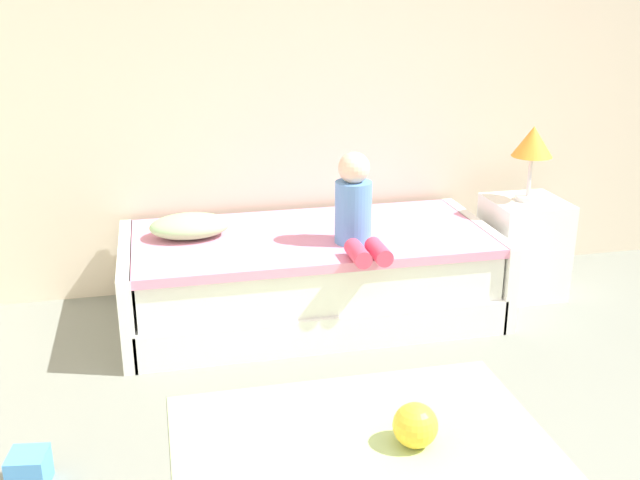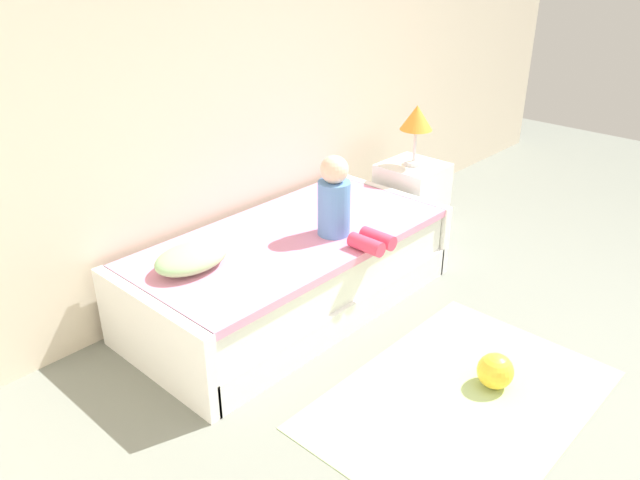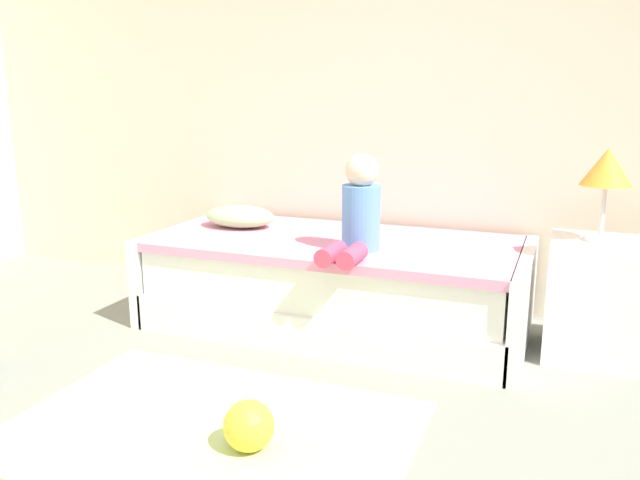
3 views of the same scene
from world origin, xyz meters
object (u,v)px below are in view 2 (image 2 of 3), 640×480
(bed, at_px, (291,271))
(table_lamp, at_px, (417,121))
(nightstand, at_px, (411,201))
(pillow, at_px, (191,258))
(child_figure, at_px, (340,205))
(toy_ball, at_px, (495,371))

(bed, relative_size, table_lamp, 4.69)
(nightstand, relative_size, pillow, 1.36)
(nightstand, xyz_separation_m, pillow, (-2.01, 0.06, 0.26))
(bed, xyz_separation_m, child_figure, (0.20, -0.23, 0.46))
(nightstand, xyz_separation_m, toy_ball, (-1.19, -1.40, -0.20))
(child_figure, relative_size, pillow, 1.16)
(child_figure, distance_m, pillow, 0.94)
(bed, distance_m, pillow, 0.74)
(bed, height_order, child_figure, child_figure)
(nightstand, height_order, table_lamp, table_lamp)
(nightstand, distance_m, pillow, 2.03)
(table_lamp, bearing_deg, bed, -178.34)
(table_lamp, xyz_separation_m, pillow, (-2.01, 0.06, -0.37))
(bed, relative_size, child_figure, 4.14)
(table_lamp, bearing_deg, nightstand, 0.00)
(nightstand, bearing_deg, bed, -178.34)
(pillow, relative_size, toy_ball, 2.28)
(table_lamp, distance_m, toy_ball, 2.03)
(nightstand, height_order, child_figure, child_figure)
(nightstand, bearing_deg, child_figure, -166.89)
(child_figure, xyz_separation_m, toy_ball, (-0.05, -1.14, -0.61))
(bed, distance_m, toy_ball, 1.38)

